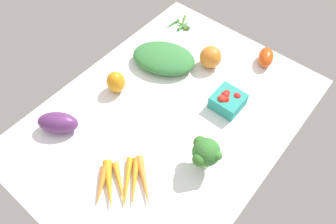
% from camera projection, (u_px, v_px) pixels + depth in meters
% --- Properties ---
extents(tablecloth, '(1.04, 0.76, 0.02)m').
position_uv_depth(tablecloth, '(168.00, 117.00, 1.14)').
color(tablecloth, white).
rests_on(tablecloth, ground).
extents(heirloom_tomato_orange, '(0.09, 0.09, 0.09)m').
position_uv_depth(heirloom_tomato_orange, '(211.00, 57.00, 1.24)').
color(heirloom_tomato_orange, orange).
rests_on(heirloom_tomato_orange, tablecloth).
extents(eggplant, '(0.14, 0.15, 0.07)m').
position_uv_depth(eggplant, '(58.00, 123.00, 1.07)').
color(eggplant, '#5B2B64').
rests_on(eggplant, tablecloth).
extents(broccoli_head, '(0.10, 0.10, 0.12)m').
position_uv_depth(broccoli_head, '(205.00, 153.00, 0.96)').
color(broccoli_head, '#9ABD83').
rests_on(broccoli_head, tablecloth).
extents(carrot_bunch, '(0.21, 0.22, 0.03)m').
position_uv_depth(carrot_bunch, '(122.00, 184.00, 0.97)').
color(carrot_bunch, orange).
rests_on(carrot_bunch, tablecloth).
extents(okra_pile, '(0.13, 0.09, 0.02)m').
position_uv_depth(okra_pile, '(181.00, 24.00, 1.40)').
color(okra_pile, '#507944').
rests_on(okra_pile, tablecloth).
extents(roma_tomato, '(0.11, 0.09, 0.06)m').
position_uv_depth(roma_tomato, '(266.00, 57.00, 1.26)').
color(roma_tomato, '#D04713').
rests_on(roma_tomato, tablecloth).
extents(bell_pepper_orange, '(0.09, 0.09, 0.09)m').
position_uv_depth(bell_pepper_orange, '(116.00, 82.00, 1.17)').
color(bell_pepper_orange, orange).
rests_on(bell_pepper_orange, tablecloth).
extents(berry_basket, '(0.10, 0.10, 0.07)m').
position_uv_depth(berry_basket, '(228.00, 100.00, 1.13)').
color(berry_basket, teal).
rests_on(berry_basket, tablecloth).
extents(leafy_greens_clump, '(0.25, 0.29, 0.06)m').
position_uv_depth(leafy_greens_clump, '(164.00, 58.00, 1.25)').
color(leafy_greens_clump, '#357A3C').
rests_on(leafy_greens_clump, tablecloth).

